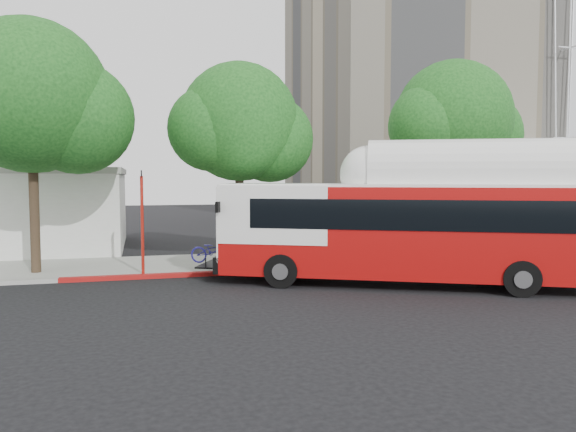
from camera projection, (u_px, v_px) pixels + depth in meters
name	position (u px, v px, depth m)	size (l,w,h in m)	color
ground	(301.00, 292.00, 18.52)	(120.00, 120.00, 0.00)	black
sidewalk	(260.00, 261.00, 24.78)	(60.00, 5.00, 0.15)	gray
curb_strip	(274.00, 271.00, 22.28)	(60.00, 0.30, 0.15)	gray
red_curb_segment	(198.00, 274.00, 21.51)	(10.00, 0.32, 0.16)	maroon
street_tree_left	(45.00, 103.00, 21.25)	(6.67, 5.80, 9.74)	#2D2116
street_tree_mid	(248.00, 127.00, 23.80)	(5.75, 5.00, 8.62)	#2D2116
street_tree_right	(461.00, 124.00, 26.14)	(6.21, 5.40, 9.18)	#2D2116
apartment_tower	(411.00, 18.00, 48.88)	(18.00, 18.00, 37.00)	tan
transit_bus	(408.00, 231.00, 19.59)	(13.47, 8.10, 4.08)	#A00B0B
signal_pole	(142.00, 223.00, 21.08)	(0.12, 0.38, 4.05)	#B01C12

